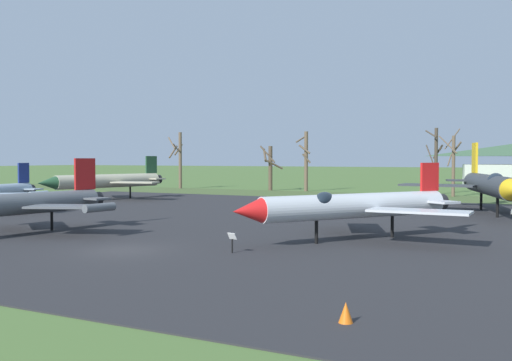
% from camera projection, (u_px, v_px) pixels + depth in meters
% --- Properties ---
extents(ground_plane, '(600.00, 600.00, 0.00)m').
position_uv_depth(ground_plane, '(122.00, 251.00, 28.31)').
color(ground_plane, '#4C6B33').
extents(asphalt_apron, '(71.50, 50.01, 0.05)m').
position_uv_depth(asphalt_apron, '(257.00, 221.00, 41.69)').
color(asphalt_apron, '#28282B').
rests_on(asphalt_apron, ground).
extents(grass_verge_strip, '(131.50, 12.00, 0.06)m').
position_uv_depth(grass_verge_strip, '(371.00, 196.00, 69.33)').
color(grass_verge_strip, '#465B2D').
rests_on(grass_verge_strip, ground).
extents(jet_fighter_front_right, '(11.09, 12.69, 4.39)m').
position_uv_depth(jet_fighter_front_right, '(353.00, 205.00, 31.59)').
color(jet_fighter_front_right, silver).
rests_on(jet_fighter_front_right, ground).
extents(info_placard_front_right, '(0.50, 0.30, 1.03)m').
position_uv_depth(info_placard_front_right, '(232.00, 241.00, 27.50)').
color(info_placard_front_right, black).
rests_on(info_placard_front_right, ground).
extents(jet_fighter_rear_center, '(10.75, 13.65, 4.66)m').
position_uv_depth(jet_fighter_rear_center, '(13.00, 204.00, 33.87)').
color(jet_fighter_rear_center, '#565B60').
rests_on(jet_fighter_rear_center, ground).
extents(jet_fighter_rear_left, '(14.13, 17.91, 6.15)m').
position_uv_depth(jet_fighter_rear_left, '(490.00, 184.00, 46.82)').
color(jet_fighter_rear_left, '#33383D').
rests_on(jet_fighter_rear_left, ground).
extents(jet_fighter_rear_right, '(11.39, 15.52, 4.95)m').
position_uv_depth(jet_fighter_rear_right, '(106.00, 181.00, 63.25)').
color(jet_fighter_rear_right, '#B7B293').
rests_on(jet_fighter_rear_right, ground).
extents(info_placard_rear_right, '(0.56, 0.35, 0.93)m').
position_uv_depth(info_placard_rear_right, '(45.00, 198.00, 57.80)').
color(info_placard_rear_right, black).
rests_on(info_placard_rear_right, ground).
extents(bare_tree_far_left, '(2.52, 3.17, 8.72)m').
position_uv_depth(bare_tree_far_left, '(179.00, 158.00, 87.64)').
color(bare_tree_far_left, brown).
rests_on(bare_tree_far_left, ground).
extents(bare_tree_left_of_center, '(3.39, 2.41, 6.52)m').
position_uv_depth(bare_tree_left_of_center, '(270.00, 166.00, 82.34)').
color(bare_tree_left_of_center, brown).
rests_on(bare_tree_left_of_center, ground).
extents(bare_tree_center, '(2.37, 2.39, 8.51)m').
position_uv_depth(bare_tree_center, '(306.00, 160.00, 80.88)').
color(bare_tree_center, brown).
rests_on(bare_tree_center, ground).
extents(bare_tree_right_of_center, '(2.22, 2.24, 8.60)m').
position_uv_depth(bare_tree_right_of_center, '(436.00, 159.00, 73.15)').
color(bare_tree_right_of_center, '#42382D').
rests_on(bare_tree_right_of_center, ground).
extents(bare_tree_far_right, '(2.64, 2.89, 8.33)m').
position_uv_depth(bare_tree_far_right, '(453.00, 163.00, 68.62)').
color(bare_tree_far_right, brown).
rests_on(bare_tree_far_right, ground).
extents(traffic_cone, '(0.44, 0.44, 0.63)m').
position_uv_depth(traffic_cone, '(346.00, 313.00, 15.79)').
color(traffic_cone, orange).
rests_on(traffic_cone, ground).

